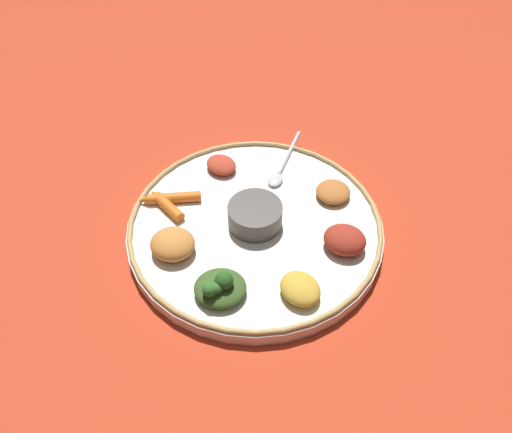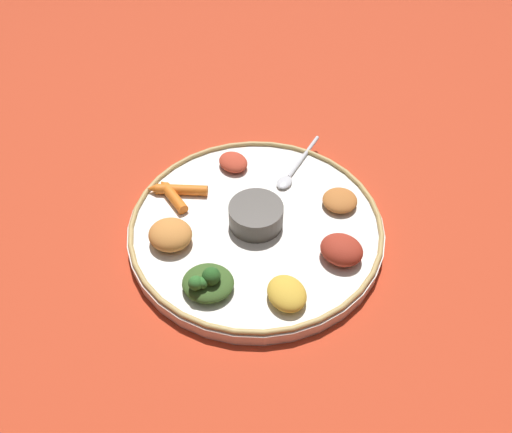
{
  "view_description": "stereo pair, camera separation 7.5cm",
  "coord_description": "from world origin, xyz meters",
  "px_view_note": "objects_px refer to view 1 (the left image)",
  "views": [
    {
      "loc": [
        0.0,
        0.51,
        0.59
      ],
      "look_at": [
        0.0,
        0.0,
        0.04
      ],
      "focal_mm": 34.35,
      "sensor_mm": 36.0,
      "label": 1
    },
    {
      "loc": [
        -0.07,
        0.51,
        0.59
      ],
      "look_at": [
        0.0,
        0.0,
        0.04
      ],
      "focal_mm": 34.35,
      "sensor_mm": 36.0,
      "label": 2
    }
  ],
  "objects_px": {
    "greens_pile": "(221,287)",
    "spoon": "(283,167)",
    "carrot_near_spoon": "(172,198)",
    "center_bowl": "(256,214)",
    "carrot_outer": "(167,205)"
  },
  "relations": [
    {
      "from": "carrot_near_spoon",
      "to": "carrot_outer",
      "type": "xyz_separation_m",
      "value": [
        0.01,
        0.02,
        0.0
      ]
    },
    {
      "from": "center_bowl",
      "to": "greens_pile",
      "type": "bearing_deg",
      "value": 69.99
    },
    {
      "from": "center_bowl",
      "to": "carrot_outer",
      "type": "xyz_separation_m",
      "value": [
        0.14,
        -0.03,
        -0.01
      ]
    },
    {
      "from": "carrot_near_spoon",
      "to": "carrot_outer",
      "type": "bearing_deg",
      "value": 70.12
    },
    {
      "from": "carrot_near_spoon",
      "to": "greens_pile",
      "type": "bearing_deg",
      "value": 116.31
    },
    {
      "from": "carrot_outer",
      "to": "spoon",
      "type": "bearing_deg",
      "value": -153.3
    },
    {
      "from": "center_bowl",
      "to": "spoon",
      "type": "height_order",
      "value": "center_bowl"
    },
    {
      "from": "center_bowl",
      "to": "greens_pile",
      "type": "height_order",
      "value": "greens_pile"
    },
    {
      "from": "greens_pile",
      "to": "carrot_outer",
      "type": "height_order",
      "value": "greens_pile"
    },
    {
      "from": "spoon",
      "to": "carrot_near_spoon",
      "type": "xyz_separation_m",
      "value": [
        0.18,
        0.08,
        0.0
      ]
    },
    {
      "from": "greens_pile",
      "to": "spoon",
      "type": "bearing_deg",
      "value": -110.09
    },
    {
      "from": "center_bowl",
      "to": "greens_pile",
      "type": "xyz_separation_m",
      "value": [
        0.05,
        0.13,
        -0.0
      ]
    },
    {
      "from": "spoon",
      "to": "greens_pile",
      "type": "height_order",
      "value": "greens_pile"
    },
    {
      "from": "center_bowl",
      "to": "carrot_outer",
      "type": "distance_m",
      "value": 0.15
    },
    {
      "from": "center_bowl",
      "to": "spoon",
      "type": "bearing_deg",
      "value": -110.18
    }
  ]
}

